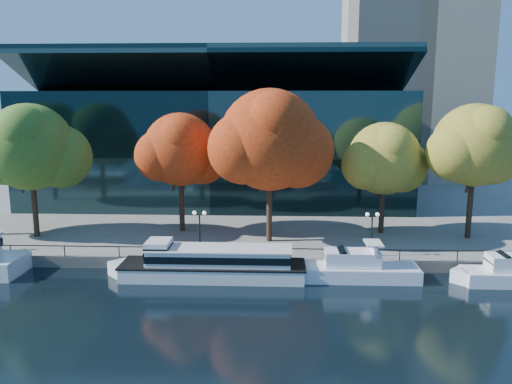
{
  "coord_description": "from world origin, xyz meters",
  "views": [
    {
      "loc": [
        4.11,
        -39.34,
        14.86
      ],
      "look_at": [
        2.14,
        8.0,
        6.17
      ],
      "focal_mm": 35.0,
      "sensor_mm": 36.0,
      "label": 1
    }
  ],
  "objects_px": {
    "tree_3": "(272,142)",
    "lamp_2": "(372,224)",
    "tour_boat": "(208,262)",
    "lamp_1": "(199,222)",
    "tree_2": "(182,151)",
    "cruiser_far": "(512,272)",
    "tree_1": "(32,149)",
    "tree_5": "(476,147)",
    "tree_4": "(386,160)",
    "cruiser_near": "(353,268)"
  },
  "relations": [
    {
      "from": "tour_boat",
      "to": "tree_4",
      "type": "relative_size",
      "value": 1.45
    },
    {
      "from": "tree_1",
      "to": "tree_2",
      "type": "height_order",
      "value": "tree_1"
    },
    {
      "from": "tree_3",
      "to": "lamp_2",
      "type": "xyz_separation_m",
      "value": [
        9.08,
        -4.48,
        -6.94
      ]
    },
    {
      "from": "cruiser_far",
      "to": "lamp_2",
      "type": "xyz_separation_m",
      "value": [
        -10.74,
        4.02,
        2.98
      ]
    },
    {
      "from": "tree_2",
      "to": "tree_4",
      "type": "relative_size",
      "value": 1.08
    },
    {
      "from": "cruiser_near",
      "to": "cruiser_far",
      "type": "height_order",
      "value": "cruiser_near"
    },
    {
      "from": "tour_boat",
      "to": "tree_5",
      "type": "distance_m",
      "value": 28.86
    },
    {
      "from": "lamp_1",
      "to": "tree_2",
      "type": "bearing_deg",
      "value": 110.43
    },
    {
      "from": "tour_boat",
      "to": "lamp_1",
      "type": "bearing_deg",
      "value": 109.31
    },
    {
      "from": "tree_4",
      "to": "tree_2",
      "type": "bearing_deg",
      "value": -179.94
    },
    {
      "from": "tour_boat",
      "to": "tree_1",
      "type": "xyz_separation_m",
      "value": [
        -18.92,
        8.81,
        8.71
      ]
    },
    {
      "from": "tour_boat",
      "to": "cruiser_near",
      "type": "distance_m",
      "value": 12.19
    },
    {
      "from": "lamp_2",
      "to": "tree_3",
      "type": "bearing_deg",
      "value": 153.72
    },
    {
      "from": "cruiser_near",
      "to": "tree_2",
      "type": "relative_size",
      "value": 0.89
    },
    {
      "from": "tree_3",
      "to": "cruiser_far",
      "type": "bearing_deg",
      "value": -23.22
    },
    {
      "from": "tree_4",
      "to": "lamp_1",
      "type": "distance_m",
      "value": 20.59
    },
    {
      "from": "tour_boat",
      "to": "tree_3",
      "type": "xyz_separation_m",
      "value": [
        5.24,
        8.05,
        9.54
      ]
    },
    {
      "from": "tree_4",
      "to": "lamp_2",
      "type": "distance_m",
      "value": 9.83
    },
    {
      "from": "tree_3",
      "to": "lamp_1",
      "type": "relative_size",
      "value": 3.74
    },
    {
      "from": "lamp_2",
      "to": "tour_boat",
      "type": "bearing_deg",
      "value": -166.02
    },
    {
      "from": "tree_3",
      "to": "tree_4",
      "type": "relative_size",
      "value": 1.29
    },
    {
      "from": "tree_2",
      "to": "tree_3",
      "type": "relative_size",
      "value": 0.84
    },
    {
      "from": "tree_5",
      "to": "lamp_2",
      "type": "height_order",
      "value": "tree_5"
    },
    {
      "from": "tour_boat",
      "to": "tree_4",
      "type": "height_order",
      "value": "tree_4"
    },
    {
      "from": "lamp_1",
      "to": "lamp_2",
      "type": "height_order",
      "value": "same"
    },
    {
      "from": "tree_3",
      "to": "lamp_2",
      "type": "distance_m",
      "value": 12.28
    },
    {
      "from": "tour_boat",
      "to": "lamp_2",
      "type": "relative_size",
      "value": 4.22
    },
    {
      "from": "tree_3",
      "to": "tree_5",
      "type": "bearing_deg",
      "value": 5.52
    },
    {
      "from": "cruiser_far",
      "to": "lamp_1",
      "type": "relative_size",
      "value": 2.38
    },
    {
      "from": "tour_boat",
      "to": "cruiser_far",
      "type": "distance_m",
      "value": 25.07
    },
    {
      "from": "tree_2",
      "to": "tree_5",
      "type": "distance_m",
      "value": 29.86
    },
    {
      "from": "tour_boat",
      "to": "lamp_1",
      "type": "height_order",
      "value": "lamp_1"
    },
    {
      "from": "tree_2",
      "to": "tree_3",
      "type": "height_order",
      "value": "tree_3"
    },
    {
      "from": "cruiser_near",
      "to": "tree_5",
      "type": "xyz_separation_m",
      "value": [
        13.36,
        9.87,
        9.32
      ]
    },
    {
      "from": "cruiser_far",
      "to": "tree_2",
      "type": "relative_size",
      "value": 0.76
    },
    {
      "from": "cruiser_far",
      "to": "tree_4",
      "type": "height_order",
      "value": "tree_4"
    },
    {
      "from": "lamp_1",
      "to": "cruiser_far",
      "type": "bearing_deg",
      "value": -8.68
    },
    {
      "from": "tree_5",
      "to": "tree_2",
      "type": "bearing_deg",
      "value": 176.83
    },
    {
      "from": "tree_5",
      "to": "cruiser_near",
      "type": "bearing_deg",
      "value": -143.53
    },
    {
      "from": "tree_2",
      "to": "lamp_1",
      "type": "bearing_deg",
      "value": -69.57
    },
    {
      "from": "tree_4",
      "to": "tree_1",
      "type": "bearing_deg",
      "value": -175.42
    },
    {
      "from": "cruiser_far",
      "to": "tree_5",
      "type": "distance_m",
      "value": 14.03
    },
    {
      "from": "tree_2",
      "to": "lamp_1",
      "type": "xyz_separation_m",
      "value": [
        3.02,
        -8.1,
        -5.65
      ]
    },
    {
      "from": "lamp_1",
      "to": "lamp_2",
      "type": "bearing_deg",
      "value": 0.0
    },
    {
      "from": "tree_2",
      "to": "cruiser_far",
      "type": "bearing_deg",
      "value": -22.45
    },
    {
      "from": "cruiser_far",
      "to": "lamp_1",
      "type": "distance_m",
      "value": 26.78
    },
    {
      "from": "tree_5",
      "to": "tree_4",
      "type": "bearing_deg",
      "value": 168.86
    },
    {
      "from": "tour_boat",
      "to": "lamp_2",
      "type": "distance_m",
      "value": 14.99
    },
    {
      "from": "tree_3",
      "to": "tree_4",
      "type": "height_order",
      "value": "tree_3"
    },
    {
      "from": "tour_boat",
      "to": "tree_2",
      "type": "bearing_deg",
      "value": 110.09
    }
  ]
}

